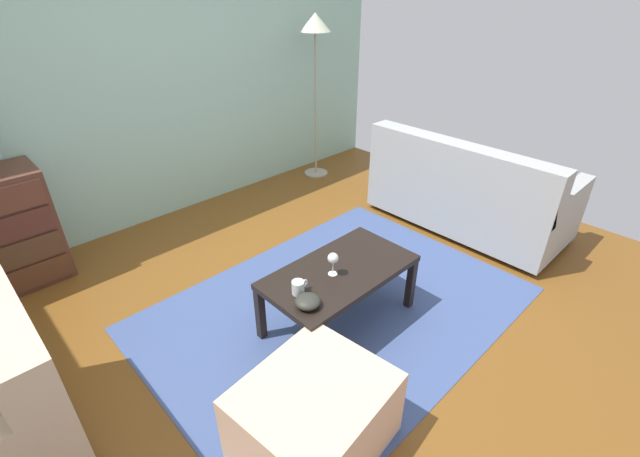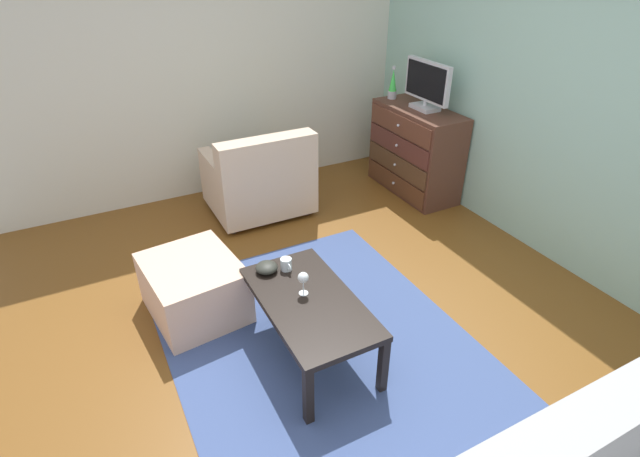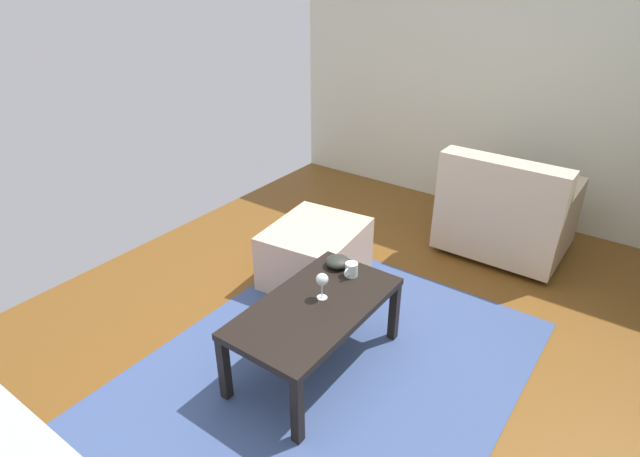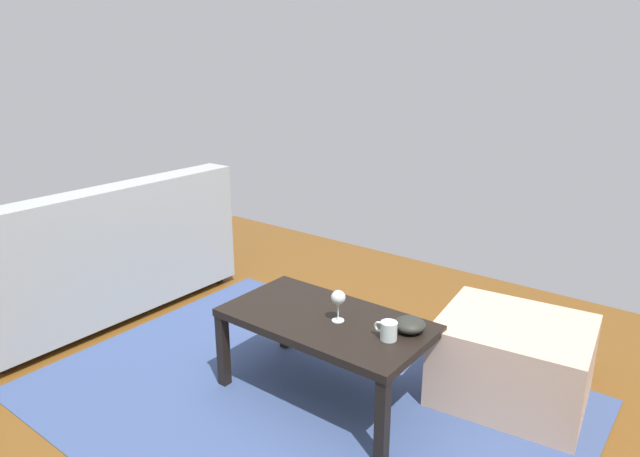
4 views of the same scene
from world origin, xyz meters
name	(u,v)px [view 4 (image 4 of 4)]	position (x,y,z in m)	size (l,w,h in m)	color
ground_plane	(307,438)	(0.00, 0.00, -0.03)	(5.66, 4.59, 0.05)	brown
area_rug	(301,396)	(0.20, -0.20, 0.00)	(2.60, 1.90, 0.01)	#3E5284
coffee_table	(326,327)	(0.11, -0.29, 0.38)	(1.01, 0.55, 0.44)	black
wine_glass	(338,299)	(0.04, -0.30, 0.55)	(0.07, 0.07, 0.16)	silver
mug	(388,331)	(-0.24, -0.29, 0.48)	(0.11, 0.08, 0.08)	silver
bowl_decorative	(410,325)	(-0.28, -0.41, 0.47)	(0.15, 0.15, 0.07)	#2C2E27
couch_large	(99,260)	(1.91, -0.19, 0.34)	(0.85, 1.74, 0.88)	#332319
ottoman	(512,360)	(-0.63, -0.84, 0.21)	(0.70, 0.60, 0.42)	beige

